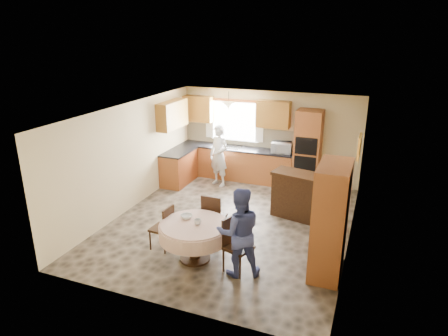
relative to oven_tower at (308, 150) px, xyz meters
The scene contains 36 objects.
floor 3.11m from the oven_tower, 113.15° to the right, with size 5.00×6.00×0.01m, color #6F5F4D.
ceiling 3.26m from the oven_tower, 113.15° to the right, with size 5.00×6.00×0.01m, color white.
wall_back 1.21m from the oven_tower, 164.91° to the left, with size 5.00×0.02×2.50m, color #CDB783.
wall_front 5.81m from the oven_tower, 101.43° to the right, with size 5.00×0.02×2.50m, color #CDB783.
wall_left 4.54m from the oven_tower, 143.61° to the right, with size 0.02×6.00×2.50m, color #CDB783.
wall_right 3.02m from the oven_tower, 63.35° to the right, with size 0.02×6.00×2.50m, color #CDB783.
window 2.24m from the oven_tower, behind, with size 1.40×0.03×1.10m, color white.
curtain_left 2.97m from the oven_tower, behind, with size 0.22×0.02×1.15m, color white.
curtain_right 1.54m from the oven_tower, behind, with size 0.22×0.02×1.15m, color white.
base_cab_back 2.09m from the oven_tower, behind, with size 3.30×0.60×0.88m, color #AA602D.
counter_back 2.01m from the oven_tower, behind, with size 3.30×0.64×0.04m, color black.
base_cab_left 3.52m from the oven_tower, 165.12° to the right, with size 0.60×1.20×0.88m, color #AA602D.
counter_left 3.47m from the oven_tower, 165.12° to the right, with size 0.64×1.20×0.04m, color black.
backsplash 2.03m from the oven_tower, behind, with size 3.30×0.02×0.55m, color beige.
wall_cab_left 3.31m from the oven_tower, behind, with size 0.85×0.33×0.72m, color #A47929.
wall_cab_right 1.32m from the oven_tower, behind, with size 0.90×0.33×0.72m, color #A47929.
wall_cab_side 3.70m from the oven_tower, 165.67° to the right, with size 0.33×1.20×0.72m, color #A47929.
oven_tower is the anchor object (origin of this frame).
oven_upper 0.37m from the oven_tower, 90.00° to the right, with size 0.56×0.01×0.45m, color black.
oven_lower 0.44m from the oven_tower, 90.00° to the right, with size 0.56×0.01×0.45m, color black.
pendant 2.40m from the oven_tower, behind, with size 0.36×0.36×0.18m, color beige.
sideboard 1.96m from the oven_tower, 82.04° to the right, with size 1.39×0.57×0.99m, color #3A2310.
space_heater 2.37m from the oven_tower, 62.00° to the right, with size 0.38×0.27×0.53m, color black.
cupboard 3.97m from the oven_tower, 74.37° to the right, with size 0.52×1.04×1.99m, color #AA602D.
dining_table 4.52m from the oven_tower, 106.17° to the right, with size 1.29×1.29×0.73m.
chair_left 4.64m from the oven_tower, 115.11° to the right, with size 0.41×0.41×0.89m.
chair_back 3.74m from the oven_tower, 109.43° to the right, with size 0.44×0.44×0.98m.
chair_right 4.40m from the oven_tower, 95.97° to the right, with size 0.55×0.55×1.00m.
framed_picture 2.17m from the oven_tower, 50.44° to the right, with size 0.06×0.58×0.48m.
microwave 0.70m from the oven_tower, behind, with size 0.53×0.36×0.29m, color silver.
person_sink 2.36m from the oven_tower, 164.14° to the right, with size 0.61×0.40×1.68m, color silver.
person_dining 4.46m from the oven_tower, 94.51° to the right, with size 0.78×0.61×1.60m, color #3E4887.
bowl_sideboard 1.87m from the oven_tower, 94.34° to the right, with size 0.20×0.20×0.05m, color #B2B2B2.
bottle_sideboard 2.02m from the oven_tower, 67.40° to the right, with size 0.10×0.10×0.27m, color silver.
cup_table 4.48m from the oven_tower, 105.29° to the right, with size 0.13×0.13×0.10m, color #B2B2B2.
bowl_table 4.43m from the oven_tower, 109.53° to the right, with size 0.22×0.22×0.07m, color #B2B2B2.
Camera 1 is at (2.76, -7.45, 4.04)m, focal length 32.00 mm.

